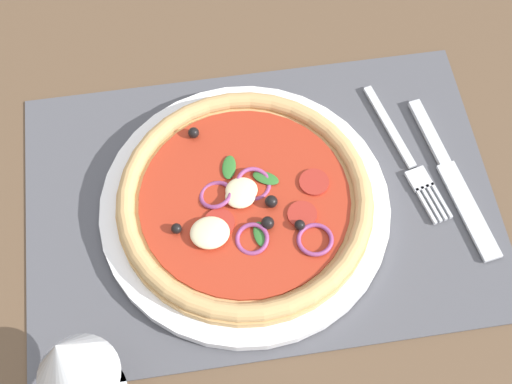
{
  "coord_description": "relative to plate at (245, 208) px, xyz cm",
  "views": [
    {
      "loc": [
        5.9,
        35.54,
        70.17
      ],
      "look_at": [
        0.54,
        0.0,
        2.61
      ],
      "focal_mm": 52.82,
      "sensor_mm": 36.0,
      "label": 1
    }
  ],
  "objects": [
    {
      "name": "ground_plane",
      "position": [
        -1.81,
        -0.78,
        -2.21
      ],
      "size": [
        190.0,
        140.0,
        2.4
      ],
      "primitive_type": "cube",
      "color": "brown"
    },
    {
      "name": "knife",
      "position": [
        -22.22,
        -0.35,
        -0.35
      ],
      "size": [
        4.9,
        20.0,
        0.62
      ],
      "rotation": [
        0.0,
        0.0,
        1.74
      ],
      "color": "silver",
      "rests_on": "placemat"
    },
    {
      "name": "placemat",
      "position": [
        -1.81,
        -0.78,
        -0.81
      ],
      "size": [
        48.78,
        33.26,
        0.4
      ],
      "primitive_type": "cube",
      "color": "#4C4C51",
      "rests_on": "ground_plane"
    },
    {
      "name": "fork",
      "position": [
        -18.17,
        -3.37,
        -0.39
      ],
      "size": [
        5.62,
        17.86,
        0.44
      ],
      "rotation": [
        0.0,
        0.0,
        1.8
      ],
      "color": "silver",
      "rests_on": "placemat"
    },
    {
      "name": "plate",
      "position": [
        0.0,
        0.0,
        0.0
      ],
      "size": [
        29.85,
        29.85,
        1.21
      ],
      "primitive_type": "cylinder",
      "color": "white",
      "rests_on": "placemat"
    },
    {
      "name": "wine_glass",
      "position": [
        16.57,
        16.35,
        9.34
      ],
      "size": [
        7.2,
        7.2,
        14.9
      ],
      "color": "silver",
      "rests_on": "ground_plane"
    },
    {
      "name": "pizza",
      "position": [
        0.01,
        0.05,
        1.69
      ],
      "size": [
        26.17,
        26.17,
        2.62
      ],
      "color": "tan",
      "rests_on": "plate"
    }
  ]
}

